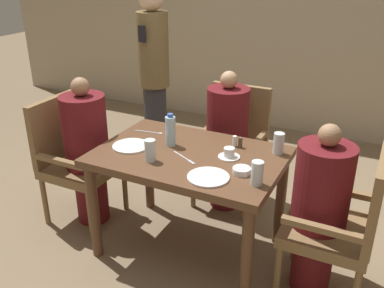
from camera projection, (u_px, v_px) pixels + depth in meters
name	position (u px, v px, depth m)	size (l,w,h in m)	color
ground_plane	(189.00, 247.00, 3.02)	(16.00, 16.00, 0.00)	#7A664C
wall_back	(297.00, 5.00, 4.52)	(8.00, 0.06, 2.80)	tan
dining_table	(189.00, 168.00, 2.76)	(1.18, 0.81, 0.74)	brown
chair_left_side	(73.00, 155.00, 3.21)	(0.49, 0.49, 0.94)	brown
diner_in_left_chair	(87.00, 151.00, 3.12)	(0.32, 0.32, 1.13)	#5B1419
chair_far_side	(233.00, 141.00, 3.46)	(0.49, 0.49, 0.94)	brown
diner_in_far_chair	(227.00, 140.00, 3.31)	(0.32, 0.32, 1.12)	#5B1419
chair_right_side	(344.00, 222.00, 2.41)	(0.49, 0.49, 0.94)	brown
diner_in_right_chair	(319.00, 209.00, 2.45)	(0.32, 0.32, 1.08)	#5B1419
standing_host	(154.00, 74.00, 3.92)	(0.28, 0.32, 1.66)	#2D2D33
plate_main_left	(131.00, 146.00, 2.81)	(0.24, 0.24, 0.01)	white
plate_main_right	(208.00, 177.00, 2.42)	(0.24, 0.24, 0.01)	white
teacup_with_saucer	(229.00, 154.00, 2.66)	(0.14, 0.14, 0.06)	white
bowl_small	(242.00, 171.00, 2.47)	(0.11, 0.11, 0.04)	white
water_bottle	(170.00, 131.00, 2.80)	(0.07, 0.07, 0.22)	#A3C6DB
glass_tall_near	(150.00, 150.00, 2.60)	(0.07, 0.07, 0.14)	silver
glass_tall_mid	(279.00, 143.00, 2.69)	(0.07, 0.07, 0.14)	silver
glass_tall_far	(257.00, 173.00, 2.33)	(0.07, 0.07, 0.14)	silver
salt_shaker	(235.00, 141.00, 2.81)	(0.03, 0.03, 0.07)	white
pepper_shaker	(240.00, 143.00, 2.79)	(0.03, 0.03, 0.07)	#4C3D2D
fork_beside_plate	(151.00, 132.00, 3.03)	(0.21, 0.05, 0.00)	silver
knife_beside_plate	(185.00, 158.00, 2.65)	(0.20, 0.11, 0.00)	silver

